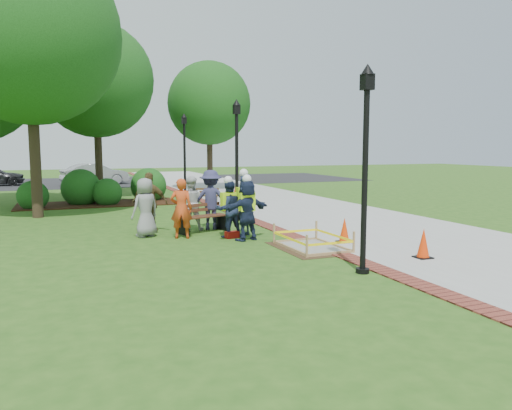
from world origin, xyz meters
name	(u,v)px	position (x,y,z in m)	size (l,w,h in m)	color
ground	(255,250)	(0.00, 0.00, 0.00)	(100.00, 100.00, 0.00)	#285116
sidewalk	(277,202)	(5.00, 10.00, 0.01)	(6.00, 60.00, 0.02)	#9E9E99
brick_edging	(211,204)	(1.75, 10.00, 0.01)	(0.50, 60.00, 0.03)	maroon
mulch_bed	(99,204)	(-3.00, 12.00, 0.02)	(7.00, 3.00, 0.05)	#381E0F
parking_lot	(126,181)	(0.00, 27.00, 0.00)	(36.00, 12.00, 0.01)	black
wet_concrete_pad	(312,239)	(1.46, -0.34, 0.23)	(1.73, 2.32, 0.55)	#47331E
bench_near	(203,223)	(-0.55, 3.02, 0.28)	(1.69, 1.03, 0.87)	brown
bench_far	(203,200)	(1.35, 9.98, 0.24)	(1.46, 0.97, 0.75)	#4F391B
cone_front	(423,244)	(3.32, -2.38, 0.35)	(0.37, 0.37, 0.73)	black
cone_back	(344,231)	(2.61, -0.02, 0.34)	(0.36, 0.36, 0.70)	black
cone_far	(235,196)	(2.83, 9.81, 0.39)	(0.41, 0.41, 0.81)	black
toolbox	(232,235)	(-0.02, 1.78, 0.10)	(0.38, 0.21, 0.19)	maroon
lamp_near	(365,154)	(1.25, -3.00, 2.48)	(0.28, 0.28, 4.26)	black
lamp_mid	(237,151)	(1.25, 5.00, 2.48)	(0.28, 0.28, 4.26)	black
lamp_far	(185,149)	(1.25, 13.00, 2.48)	(0.28, 0.28, 4.26)	black
tree_left	(29,34)	(-5.40, 8.37, 6.62)	(6.50, 6.50, 9.88)	#3D2D1E
tree_back	(96,80)	(-2.73, 15.13, 5.93)	(5.76, 5.76, 8.83)	#3D2D1E
tree_right	(209,103)	(3.88, 17.64, 5.18)	(4.97, 4.97, 7.68)	#3D2D1E
shrub_a	(33,209)	(-5.70, 11.25, 0.00)	(1.29, 1.29, 1.29)	#164012
shrub_b	(82,205)	(-3.74, 12.16, 0.00)	(1.75, 1.75, 1.75)	#164012
shrub_c	(108,205)	(-2.65, 11.54, 0.00)	(1.31, 1.31, 1.31)	#164012
shrub_d	(149,201)	(-0.62, 12.76, 0.00)	(1.72, 1.72, 1.72)	#164012
shrub_e	(87,202)	(-3.47, 12.98, 0.00)	(1.15, 1.15, 1.15)	#164012
casual_person_a	(145,208)	(-2.29, 2.89, 0.86)	(0.65, 0.55, 1.72)	gray
casual_person_b	(181,209)	(-1.38, 2.26, 0.86)	(0.64, 0.52, 1.72)	#D04318
casual_person_c	(190,203)	(-0.80, 3.53, 0.85)	(0.61, 0.46, 1.70)	silver
casual_person_d	(150,203)	(-2.04, 3.60, 0.92)	(0.69, 0.58, 1.84)	brown
casual_person_e	(211,200)	(-0.14, 3.49, 0.94)	(0.69, 0.55, 1.88)	#303054
hivis_worker_a	(247,208)	(0.26, 1.30, 0.92)	(0.62, 0.48, 1.85)	#1A2E45
hivis_worker_b	(244,203)	(0.43, 2.00, 0.98)	(0.67, 0.68, 1.98)	#181F3F
hivis_worker_c	(228,207)	(-0.06, 1.96, 0.89)	(0.57, 0.41, 1.78)	#1B2246
parked_car_b	(95,185)	(-2.40, 24.45, 0.00)	(4.86, 2.11, 1.59)	#A1A1A6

